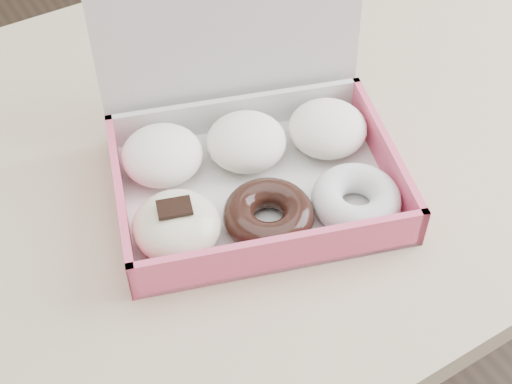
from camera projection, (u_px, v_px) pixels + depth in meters
table at (205, 190)px, 0.97m from camera, size 1.20×0.80×0.75m
donut_box at (250, 160)px, 0.85m from camera, size 0.40×0.36×0.24m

